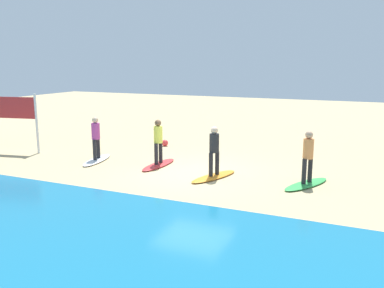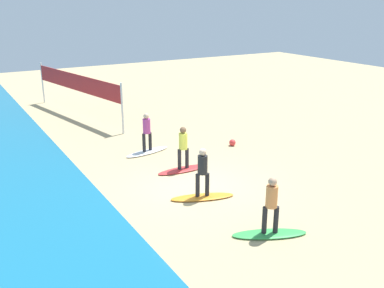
{
  "view_description": "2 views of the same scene",
  "coord_description": "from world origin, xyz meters",
  "px_view_note": "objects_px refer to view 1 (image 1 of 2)",
  "views": [
    {
      "loc": [
        -5.62,
        12.77,
        3.82
      ],
      "look_at": [
        -0.46,
        1.2,
        1.29
      ],
      "focal_mm": 39.0,
      "sensor_mm": 36.0,
      "label": 1
    },
    {
      "loc": [
        -11.94,
        7.16,
        6.22
      ],
      "look_at": [
        0.95,
        -0.41,
        1.26
      ],
      "focal_mm": 41.02,
      "sensor_mm": 36.0,
      "label": 2
    }
  ],
  "objects_px": {
    "surfer_orange": "(214,147)",
    "surfboard_green": "(306,184)",
    "surfer_green": "(308,153)",
    "beach_ball": "(165,143)",
    "surfboard_orange": "(214,176)",
    "surfboard_white": "(97,160)",
    "surfer_white": "(96,135)",
    "surfer_red": "(158,138)",
    "surfboard_red": "(159,165)"
  },
  "relations": [
    {
      "from": "surfer_orange",
      "to": "surfboard_green",
      "type": "bearing_deg",
      "value": -173.21
    },
    {
      "from": "surfer_green",
      "to": "beach_ball",
      "type": "distance_m",
      "value": 7.86
    },
    {
      "from": "surfboard_orange",
      "to": "surfboard_white",
      "type": "xyz_separation_m",
      "value": [
        5.01,
        -0.35,
        0.0
      ]
    },
    {
      "from": "surfboard_white",
      "to": "surfer_white",
      "type": "xyz_separation_m",
      "value": [
        -0.0,
        0.0,
        0.99
      ]
    },
    {
      "from": "surfboard_orange",
      "to": "surfer_red",
      "type": "relative_size",
      "value": 1.28
    },
    {
      "from": "surfer_green",
      "to": "beach_ball",
      "type": "height_order",
      "value": "surfer_green"
    },
    {
      "from": "surfer_green",
      "to": "surfboard_white",
      "type": "bearing_deg",
      "value": 0.02
    },
    {
      "from": "surfer_green",
      "to": "beach_ball",
      "type": "relative_size",
      "value": 5.64
    },
    {
      "from": "surfboard_green",
      "to": "surfboard_white",
      "type": "xyz_separation_m",
      "value": [
        7.97,
        0.0,
        0.0
      ]
    },
    {
      "from": "surfboard_orange",
      "to": "surfboard_white",
      "type": "bearing_deg",
      "value": -74.6
    },
    {
      "from": "surfer_green",
      "to": "surfer_white",
      "type": "height_order",
      "value": "same"
    },
    {
      "from": "surfboard_green",
      "to": "surfboard_red",
      "type": "relative_size",
      "value": 1.0
    },
    {
      "from": "surfer_green",
      "to": "surfer_white",
      "type": "relative_size",
      "value": 1.0
    },
    {
      "from": "surfboard_green",
      "to": "surfboard_orange",
      "type": "relative_size",
      "value": 1.0
    },
    {
      "from": "surfboard_white",
      "to": "surfer_green",
      "type": "bearing_deg",
      "value": 78.8
    },
    {
      "from": "beach_ball",
      "to": "surfer_orange",
      "type": "bearing_deg",
      "value": 134.49
    },
    {
      "from": "surfboard_green",
      "to": "beach_ball",
      "type": "xyz_separation_m",
      "value": [
        6.9,
        -3.66,
        0.1
      ]
    },
    {
      "from": "surfboard_green",
      "to": "surfer_red",
      "type": "relative_size",
      "value": 1.28
    },
    {
      "from": "surfer_white",
      "to": "surfboard_white",
      "type": "bearing_deg",
      "value": -2.68
    },
    {
      "from": "surfboard_red",
      "to": "surfer_white",
      "type": "bearing_deg",
      "value": -81.02
    },
    {
      "from": "surfer_red",
      "to": "surfer_white",
      "type": "height_order",
      "value": "same"
    },
    {
      "from": "surfboard_red",
      "to": "surfer_white",
      "type": "height_order",
      "value": "surfer_white"
    },
    {
      "from": "surfer_green",
      "to": "surfer_red",
      "type": "height_order",
      "value": "same"
    },
    {
      "from": "surfboard_orange",
      "to": "surfer_white",
      "type": "height_order",
      "value": "surfer_white"
    },
    {
      "from": "surfboard_white",
      "to": "beach_ball",
      "type": "relative_size",
      "value": 7.22
    },
    {
      "from": "surfer_white",
      "to": "surfer_orange",
      "type": "bearing_deg",
      "value": 176.01
    },
    {
      "from": "surfboard_orange",
      "to": "surfboard_red",
      "type": "bearing_deg",
      "value": -85.77
    },
    {
      "from": "beach_ball",
      "to": "surfboard_green",
      "type": "bearing_deg",
      "value": 152.06
    },
    {
      "from": "surfboard_orange",
      "to": "surfboard_green",
      "type": "bearing_deg",
      "value": 116.18
    },
    {
      "from": "surfboard_orange",
      "to": "surfer_white",
      "type": "distance_m",
      "value": 5.11
    },
    {
      "from": "surfer_red",
      "to": "surfer_white",
      "type": "relative_size",
      "value": 1.0
    },
    {
      "from": "surfboard_red",
      "to": "surfboard_orange",
      "type": "bearing_deg",
      "value": 76.75
    },
    {
      "from": "surfboard_green",
      "to": "surfer_green",
      "type": "distance_m",
      "value": 0.99
    },
    {
      "from": "surfboard_red",
      "to": "surfer_red",
      "type": "height_order",
      "value": "surfer_red"
    },
    {
      "from": "surfboard_orange",
      "to": "surfer_white",
      "type": "bearing_deg",
      "value": -74.6
    },
    {
      "from": "surfer_orange",
      "to": "surfboard_red",
      "type": "distance_m",
      "value": 2.73
    },
    {
      "from": "surfer_red",
      "to": "beach_ball",
      "type": "height_order",
      "value": "surfer_red"
    },
    {
      "from": "surfboard_red",
      "to": "surfer_red",
      "type": "xyz_separation_m",
      "value": [
        -0.0,
        0.0,
        0.99
      ]
    },
    {
      "from": "surfboard_green",
      "to": "surfboard_red",
      "type": "xyz_separation_m",
      "value": [
        5.41,
        -0.31,
        0.0
      ]
    },
    {
      "from": "surfboard_orange",
      "to": "beach_ball",
      "type": "distance_m",
      "value": 5.63
    },
    {
      "from": "surfer_red",
      "to": "surfboard_white",
      "type": "xyz_separation_m",
      "value": [
        2.55,
        0.32,
        -0.99
      ]
    },
    {
      "from": "surfer_red",
      "to": "surfboard_red",
      "type": "bearing_deg",
      "value": -14.04
    },
    {
      "from": "surfer_orange",
      "to": "surfer_white",
      "type": "height_order",
      "value": "same"
    },
    {
      "from": "surfboard_orange",
      "to": "surfer_red",
      "type": "bearing_deg",
      "value": -85.77
    },
    {
      "from": "surfer_green",
      "to": "surfboard_red",
      "type": "height_order",
      "value": "surfer_green"
    },
    {
      "from": "surfboard_green",
      "to": "surfboard_white",
      "type": "relative_size",
      "value": 1.0
    },
    {
      "from": "surfer_orange",
      "to": "beach_ball",
      "type": "relative_size",
      "value": 5.64
    },
    {
      "from": "surfboard_green",
      "to": "surfer_white",
      "type": "distance_m",
      "value": 8.03
    },
    {
      "from": "surfboard_orange",
      "to": "surfer_orange",
      "type": "xyz_separation_m",
      "value": [
        0.0,
        -0.0,
        0.99
      ]
    },
    {
      "from": "surfer_orange",
      "to": "surfboard_red",
      "type": "xyz_separation_m",
      "value": [
        2.45,
        -0.67,
        -0.99
      ]
    }
  ]
}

